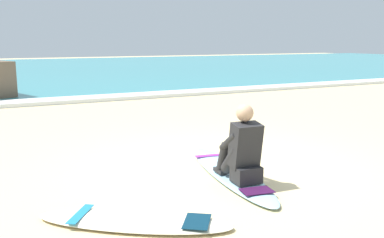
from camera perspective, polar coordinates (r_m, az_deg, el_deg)
ground_plane at (r=5.94m, az=4.21°, el=-6.61°), size 80.00×80.00×0.00m
sea at (r=26.27m, az=-20.15°, el=6.32°), size 80.00×28.00×0.10m
breaking_foam at (r=12.81m, az=-13.09°, el=2.75°), size 80.00×0.90×0.11m
surfboard_main at (r=5.63m, az=5.09°, el=-7.24°), size 0.93×2.65×0.08m
surfer_seated at (r=5.15m, az=6.80°, el=-4.35°), size 0.40×0.72×0.95m
surfboard_spare_near at (r=4.23m, az=-7.92°, el=-13.58°), size 1.89×1.54×0.08m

